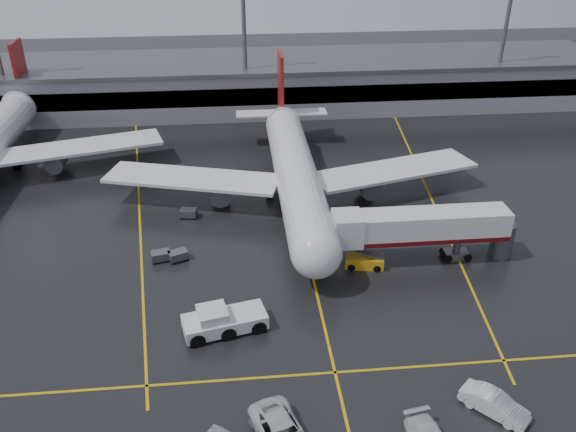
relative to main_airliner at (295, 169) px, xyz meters
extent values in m
plane|color=black|center=(0.00, -9.70, -4.21)|extent=(220.00, 220.00, 0.00)
cube|color=gold|center=(0.00, -9.70, -4.20)|extent=(0.25, 90.00, 0.02)
cube|color=gold|center=(0.00, -31.70, -4.20)|extent=(60.00, 0.25, 0.02)
cube|color=gold|center=(-20.00, 0.30, -4.20)|extent=(9.99, 69.35, 0.02)
cube|color=gold|center=(18.00, 0.30, -4.20)|extent=(7.57, 69.64, 0.02)
cube|color=gray|center=(0.00, 38.30, -0.21)|extent=(120.00, 18.00, 8.00)
cube|color=black|center=(0.00, 29.50, 0.29)|extent=(120.00, 0.40, 3.00)
cube|color=#595B60|center=(0.00, 38.30, 4.09)|extent=(122.00, 19.00, 0.60)
cylinder|color=#595B60|center=(-5.00, 32.30, 8.29)|extent=(0.70, 0.70, 25.00)
cylinder|color=#595B60|center=(40.00, 32.30, 8.29)|extent=(0.70, 0.70, 25.00)
cylinder|color=silver|center=(0.00, -1.70, -0.01)|extent=(5.20, 36.00, 5.20)
sphere|color=silver|center=(0.00, -19.70, -0.01)|extent=(5.20, 5.20, 5.20)
cone|color=silver|center=(0.00, 19.30, 0.59)|extent=(4.94, 8.00, 4.94)
cube|color=maroon|center=(0.00, 20.30, 5.49)|extent=(0.50, 5.50, 8.50)
cube|color=silver|center=(0.00, 19.30, 0.79)|extent=(14.00, 3.00, 0.25)
cube|color=silver|center=(-13.00, 0.30, -0.81)|extent=(22.80, 11.83, 0.40)
cube|color=silver|center=(13.00, 0.30, -0.81)|extent=(22.80, 11.83, 0.40)
cylinder|color=#595B60|center=(-9.50, -0.70, -2.21)|extent=(2.60, 4.50, 2.60)
cylinder|color=#595B60|center=(9.50, -0.70, -2.21)|extent=(2.60, 4.50, 2.60)
cylinder|color=#595B60|center=(0.00, -16.70, -3.21)|extent=(0.56, 0.56, 2.00)
cylinder|color=#595B60|center=(-3.20, 1.30, -3.21)|extent=(0.56, 0.56, 2.00)
cylinder|color=#595B60|center=(3.20, 1.30, -3.21)|extent=(0.56, 0.56, 2.00)
cylinder|color=black|center=(0.00, -16.70, -3.76)|extent=(0.40, 1.10, 1.10)
cylinder|color=black|center=(-3.20, 1.30, -3.66)|extent=(1.00, 1.40, 1.40)
cylinder|color=black|center=(3.20, 1.30, -3.66)|extent=(1.00, 1.40, 1.40)
cone|color=silver|center=(-42.00, 31.30, 0.59)|extent=(4.94, 8.00, 4.94)
cube|color=maroon|center=(-42.00, 32.30, 5.49)|extent=(0.50, 5.50, 8.50)
cube|color=silver|center=(-42.00, 31.30, 0.79)|extent=(14.00, 3.00, 0.25)
cube|color=silver|center=(-29.00, 12.30, -0.81)|extent=(22.80, 11.83, 0.40)
cylinder|color=#595B60|center=(-32.50, 11.30, -2.21)|extent=(2.60, 4.50, 2.60)
cylinder|color=#595B60|center=(-38.80, 13.30, -3.21)|extent=(0.56, 0.56, 2.00)
cylinder|color=black|center=(-38.80, 13.30, -3.66)|extent=(1.00, 1.40, 1.40)
cube|color=silver|center=(12.00, -15.70, 0.19)|extent=(18.00, 3.20, 3.00)
cube|color=#4E0A0D|center=(12.00, -15.70, -1.11)|extent=(18.00, 3.30, 0.50)
cube|color=silver|center=(3.80, -15.70, 0.19)|extent=(3.00, 3.40, 3.30)
cylinder|color=#595B60|center=(16.00, -15.70, -2.71)|extent=(0.80, 0.80, 3.00)
cube|color=#595B60|center=(16.00, -15.70, -3.76)|extent=(2.60, 1.60, 0.90)
cylinder|color=#595B60|center=(21.00, -15.70, -2.21)|extent=(2.40, 2.40, 4.00)
cylinder|color=black|center=(14.90, -15.70, -3.76)|extent=(0.90, 1.80, 0.90)
cylinder|color=black|center=(17.10, -15.70, -3.76)|extent=(0.90, 1.80, 0.90)
cube|color=silver|center=(-9.10, -25.35, -3.24)|extent=(8.01, 4.61, 1.29)
cube|color=silver|center=(-10.15, -25.59, -2.17)|extent=(3.09, 3.09, 1.08)
cube|color=black|center=(-10.15, -25.59, -2.17)|extent=(2.78, 2.78, 0.97)
cylinder|color=black|center=(-11.82, -25.97, -3.62)|extent=(2.08, 3.46, 1.40)
cylinder|color=black|center=(-9.10, -25.35, -3.62)|extent=(2.08, 3.46, 1.40)
cylinder|color=black|center=(-6.37, -24.73, -3.62)|extent=(2.08, 3.46, 1.40)
cube|color=orange|center=(5.72, -16.41, -3.59)|extent=(4.30, 2.45, 1.23)
cube|color=#595B60|center=(5.72, -16.41, -2.41)|extent=(4.02, 1.76, 1.41)
cylinder|color=black|center=(4.40, -16.14, -3.87)|extent=(1.15, 2.03, 0.79)
cylinder|color=black|center=(7.04, -16.68, -3.87)|extent=(1.15, 2.03, 0.79)
imported|color=silver|center=(11.41, -37.09, -3.34)|extent=(4.94, 5.10, 1.74)
cube|color=#595B60|center=(-14.13, -13.19, -3.56)|extent=(2.36, 2.00, 0.90)
cylinder|color=black|center=(-14.66, -13.97, -4.03)|extent=(0.40, 0.20, 0.40)
cylinder|color=black|center=(-13.20, -13.32, -4.03)|extent=(0.40, 0.20, 0.40)
cylinder|color=black|center=(-15.07, -13.06, -4.03)|extent=(0.40, 0.20, 0.40)
cylinder|color=black|center=(-13.61, -12.41, -4.03)|extent=(0.40, 0.20, 0.40)
cube|color=#595B60|center=(-15.98, -13.09, -3.56)|extent=(2.25, 1.74, 0.90)
cylinder|color=black|center=(-16.64, -13.77, -4.03)|extent=(0.40, 0.20, 0.40)
cylinder|color=black|center=(-15.09, -13.39, -4.03)|extent=(0.40, 0.20, 0.40)
cylinder|color=black|center=(-16.88, -12.80, -4.03)|extent=(0.40, 0.20, 0.40)
cylinder|color=black|center=(-15.33, -12.42, -4.03)|extent=(0.40, 0.20, 0.40)
cube|color=#595B60|center=(-13.48, -3.68, -3.56)|extent=(2.20, 1.64, 0.90)
cylinder|color=black|center=(-14.36, -4.02, -4.03)|extent=(0.40, 0.20, 0.40)
cylinder|color=black|center=(-12.79, -4.32, -4.03)|extent=(0.40, 0.20, 0.40)
cylinder|color=black|center=(-14.18, -3.04, -4.03)|extent=(0.40, 0.20, 0.40)
cylinder|color=black|center=(-12.60, -3.33, -4.03)|extent=(0.40, 0.20, 0.40)
camera|label=1|loc=(-7.46, -67.61, 31.08)|focal=36.65mm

